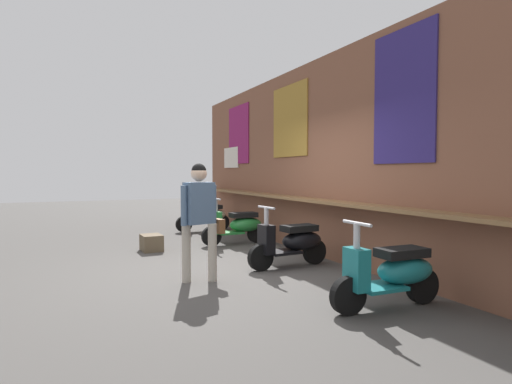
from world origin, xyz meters
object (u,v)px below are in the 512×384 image
Objects in this scene: scooter_teal at (393,273)px; merchandise_crate at (151,243)px; scooter_green at (238,225)px; scooter_cream at (206,216)px; scooter_black at (293,242)px; shopper_with_handbag at (200,211)px.

merchandise_crate is at bearing -66.69° from scooter_teal.
scooter_green is at bearing 90.03° from merchandise_crate.
merchandise_crate is at bearing 48.13° from scooter_cream.
scooter_black is 2.89m from merchandise_crate.
scooter_black and scooter_teal have the same top height.
shopper_with_handbag is (4.68, -1.58, 0.57)m from scooter_cream.
scooter_black is at bearing 88.97° from scooter_green.
scooter_teal is at bearing -157.58° from shopper_with_handbag.
scooter_green is at bearing -94.29° from scooter_black.
scooter_teal is 4.81m from merchandise_crate.
merchandise_crate is at bearing -0.99° from scooter_green.
scooter_black is (4.42, -0.00, 0.00)m from scooter_cream.
scooter_teal is at bearing 88.97° from scooter_green.
scooter_cream is 1.00× the size of scooter_black.
shopper_with_handbag is at bearing 4.83° from scooter_black.
scooter_cream is 1.00× the size of scooter_teal.
scooter_green is 3.04m from shopper_with_handbag.
scooter_green is 1.00× the size of scooter_black.
shopper_with_handbag is (0.25, -1.58, 0.57)m from scooter_black.
merchandise_crate is at bearing -12.45° from shopper_with_handbag.
scooter_teal reaches higher than merchandise_crate.
shopper_with_handbag reaches higher than scooter_black.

